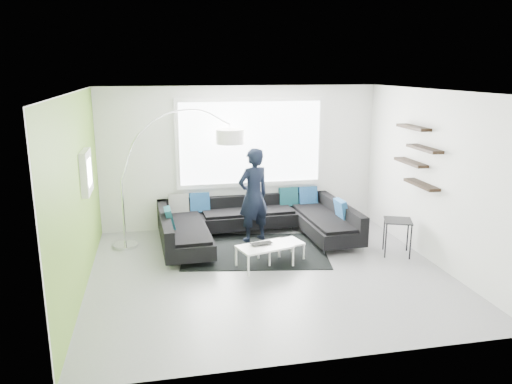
{
  "coord_description": "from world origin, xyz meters",
  "views": [
    {
      "loc": [
        -1.66,
        -7.12,
        3.12
      ],
      "look_at": [
        -0.01,
        0.9,
        1.09
      ],
      "focal_mm": 35.0,
      "sensor_mm": 36.0,
      "label": 1
    }
  ],
  "objects_px": {
    "person": "(253,195)",
    "laptop": "(263,245)",
    "arc_lamp": "(121,181)",
    "coffee_table": "(273,253)",
    "sectional_sofa": "(256,224)",
    "side_table": "(397,237)"
  },
  "relations": [
    {
      "from": "person",
      "to": "laptop",
      "type": "xyz_separation_m",
      "value": [
        -0.1,
        -1.25,
        -0.5
      ]
    },
    {
      "from": "arc_lamp",
      "to": "laptop",
      "type": "bearing_deg",
      "value": -36.26
    },
    {
      "from": "coffee_table",
      "to": "arc_lamp",
      "type": "relative_size",
      "value": 0.45
    },
    {
      "from": "sectional_sofa",
      "to": "person",
      "type": "height_order",
      "value": "person"
    },
    {
      "from": "laptop",
      "to": "side_table",
      "type": "bearing_deg",
      "value": -8.7
    },
    {
      "from": "laptop",
      "to": "coffee_table",
      "type": "bearing_deg",
      "value": 17.74
    },
    {
      "from": "coffee_table",
      "to": "person",
      "type": "bearing_deg",
      "value": 79.04
    },
    {
      "from": "laptop",
      "to": "person",
      "type": "bearing_deg",
      "value": 75.03
    },
    {
      "from": "sectional_sofa",
      "to": "person",
      "type": "xyz_separation_m",
      "value": [
        -0.04,
        0.04,
        0.54
      ]
    },
    {
      "from": "person",
      "to": "side_table",
      "type": "bearing_deg",
      "value": 129.69
    },
    {
      "from": "sectional_sofa",
      "to": "side_table",
      "type": "xyz_separation_m",
      "value": [
        2.23,
        -1.14,
        -0.02
      ]
    },
    {
      "from": "arc_lamp",
      "to": "side_table",
      "type": "distance_m",
      "value": 4.87
    },
    {
      "from": "sectional_sofa",
      "to": "laptop",
      "type": "distance_m",
      "value": 1.22
    },
    {
      "from": "side_table",
      "to": "laptop",
      "type": "distance_m",
      "value": 2.37
    },
    {
      "from": "arc_lamp",
      "to": "side_table",
      "type": "bearing_deg",
      "value": -20.15
    },
    {
      "from": "sectional_sofa",
      "to": "coffee_table",
      "type": "xyz_separation_m",
      "value": [
        0.06,
        -1.1,
        -0.15
      ]
    },
    {
      "from": "arc_lamp",
      "to": "laptop",
      "type": "relative_size",
      "value": 6.14
    },
    {
      "from": "side_table",
      "to": "laptop",
      "type": "bearing_deg",
      "value": -178.25
    },
    {
      "from": "coffee_table",
      "to": "laptop",
      "type": "relative_size",
      "value": 2.76
    },
    {
      "from": "arc_lamp",
      "to": "laptop",
      "type": "height_order",
      "value": "arc_lamp"
    },
    {
      "from": "side_table",
      "to": "arc_lamp",
      "type": "bearing_deg",
      "value": 163.88
    },
    {
      "from": "sectional_sofa",
      "to": "person",
      "type": "relative_size",
      "value": 2.04
    }
  ]
}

